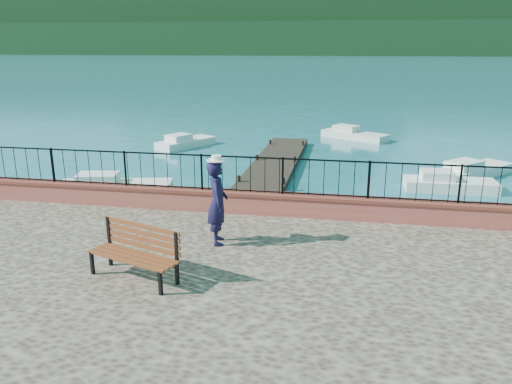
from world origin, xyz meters
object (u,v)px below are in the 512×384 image
(person, at_px, (217,203))
(boat_0, at_px, (115,183))
(boat_3, at_px, (186,140))
(boat_2, at_px, (473,167))
(park_bench, at_px, (135,263))
(boat_1, at_px, (450,180))
(boat_4, at_px, (355,132))

(person, bearing_deg, boat_0, 24.82)
(boat_3, bearing_deg, boat_2, -76.09)
(person, xyz_separation_m, boat_3, (-6.24, 16.43, -1.76))
(park_bench, distance_m, boat_1, 14.40)
(person, height_order, boat_2, person)
(boat_4, bearing_deg, boat_2, -27.23)
(boat_0, xyz_separation_m, boat_3, (-0.20, 9.34, 0.00))
(person, xyz_separation_m, boat_4, (3.18, 20.71, -1.76))
(boat_4, bearing_deg, boat_1, -39.60)
(person, xyz_separation_m, boat_0, (-6.05, 7.09, -1.76))
(person, bearing_deg, park_bench, 136.01)
(boat_1, xyz_separation_m, boat_2, (1.36, 2.49, 0.00))
(boat_3, xyz_separation_m, boat_4, (9.42, 4.28, 0.00))
(park_bench, bearing_deg, boat_0, 137.47)
(boat_3, bearing_deg, boat_4, -35.98)
(park_bench, distance_m, boat_2, 17.22)
(boat_0, height_order, boat_3, same)
(boat_1, distance_m, boat_2, 2.84)
(boat_0, bearing_deg, park_bench, -73.87)
(boat_1, relative_size, boat_3, 0.98)
(park_bench, distance_m, boat_3, 19.22)
(person, distance_m, boat_3, 17.66)
(park_bench, height_order, person, person)
(boat_3, bearing_deg, boat_1, -86.94)
(park_bench, xyz_separation_m, boat_3, (-5.13, 18.49, -1.11))
(boat_2, bearing_deg, park_bench, -167.54)
(boat_2, bearing_deg, boat_3, 119.73)
(boat_4, bearing_deg, person, -67.18)
(person, relative_size, boat_0, 0.44)
(park_bench, relative_size, boat_0, 0.46)
(park_bench, relative_size, boat_1, 0.57)
(boat_2, xyz_separation_m, boat_3, (-14.48, 4.07, 0.00))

